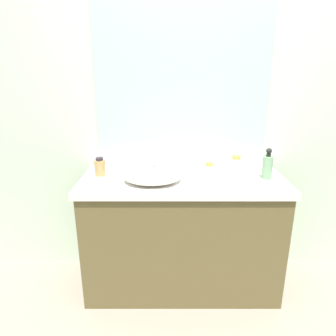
{
  "coord_description": "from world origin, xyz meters",
  "views": [
    {
      "loc": [
        -0.2,
        -1.55,
        1.58
      ],
      "look_at": [
        -0.2,
        0.38,
        0.94
      ],
      "focal_mm": 32.49,
      "sensor_mm": 36.0,
      "label": 1
    }
  ],
  "objects_px": {
    "spray_can": "(209,173)",
    "candle_jar": "(114,176)",
    "sink_basin": "(153,176)",
    "lotion_bottle": "(100,167)",
    "perfume_bottle": "(236,166)",
    "soap_dispenser": "(267,166)"
  },
  "relations": [
    {
      "from": "lotion_bottle",
      "to": "perfume_bottle",
      "type": "distance_m",
      "value": 0.95
    },
    {
      "from": "lotion_bottle",
      "to": "spray_can",
      "type": "distance_m",
      "value": 0.76
    },
    {
      "from": "lotion_bottle",
      "to": "candle_jar",
      "type": "distance_m",
      "value": 0.13
    },
    {
      "from": "candle_jar",
      "to": "sink_basin",
      "type": "bearing_deg",
      "value": -14.67
    },
    {
      "from": "candle_jar",
      "to": "perfume_bottle",
      "type": "bearing_deg",
      "value": 3.43
    },
    {
      "from": "soap_dispenser",
      "to": "candle_jar",
      "type": "height_order",
      "value": "soap_dispenser"
    },
    {
      "from": "perfume_bottle",
      "to": "spray_can",
      "type": "xyz_separation_m",
      "value": [
        -0.2,
        -0.12,
        -0.01
      ]
    },
    {
      "from": "perfume_bottle",
      "to": "spray_can",
      "type": "height_order",
      "value": "perfume_bottle"
    },
    {
      "from": "lotion_bottle",
      "to": "spray_can",
      "type": "bearing_deg",
      "value": -9.95
    },
    {
      "from": "spray_can",
      "to": "candle_jar",
      "type": "relative_size",
      "value": 2.41
    },
    {
      "from": "soap_dispenser",
      "to": "candle_jar",
      "type": "distance_m",
      "value": 1.04
    },
    {
      "from": "perfume_bottle",
      "to": "candle_jar",
      "type": "relative_size",
      "value": 2.65
    },
    {
      "from": "spray_can",
      "to": "lotion_bottle",
      "type": "bearing_deg",
      "value": 170.05
    },
    {
      "from": "perfume_bottle",
      "to": "candle_jar",
      "type": "height_order",
      "value": "perfume_bottle"
    },
    {
      "from": "lotion_bottle",
      "to": "soap_dispenser",
      "type": "bearing_deg",
      "value": -3.3
    },
    {
      "from": "sink_basin",
      "to": "candle_jar",
      "type": "relative_size",
      "value": 6.86
    },
    {
      "from": "sink_basin",
      "to": "lotion_bottle",
      "type": "distance_m",
      "value": 0.39
    },
    {
      "from": "soap_dispenser",
      "to": "perfume_bottle",
      "type": "height_order",
      "value": "soap_dispenser"
    },
    {
      "from": "lotion_bottle",
      "to": "candle_jar",
      "type": "bearing_deg",
      "value": -28.82
    },
    {
      "from": "spray_can",
      "to": "candle_jar",
      "type": "bearing_deg",
      "value": 173.47
    },
    {
      "from": "sink_basin",
      "to": "soap_dispenser",
      "type": "relative_size",
      "value": 1.8
    },
    {
      "from": "sink_basin",
      "to": "lotion_bottle",
      "type": "relative_size",
      "value": 3.0
    }
  ]
}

